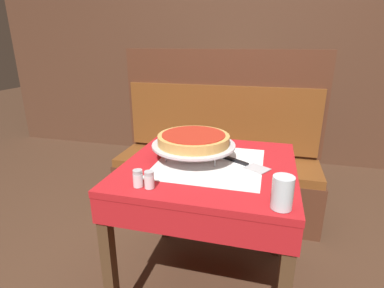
% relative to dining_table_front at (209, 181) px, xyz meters
% --- Properties ---
extents(ground_plane, '(14.00, 14.00, 0.00)m').
position_rel_dining_table_front_xyz_m(ground_plane, '(0.00, 0.00, -0.63)').
color(ground_plane, '#472D1E').
extents(dining_table_front, '(0.80, 0.80, 0.73)m').
position_rel_dining_table_front_xyz_m(dining_table_front, '(0.00, 0.00, 0.00)').
color(dining_table_front, red).
rests_on(dining_table_front, ground_plane).
extents(dining_table_rear, '(0.74, 0.74, 0.73)m').
position_rel_dining_table_front_xyz_m(dining_table_rear, '(-0.14, 1.60, -0.01)').
color(dining_table_rear, '#1E6B33').
rests_on(dining_table_rear, ground_plane).
extents(booth_bench, '(1.53, 0.45, 1.23)m').
position_rel_dining_table_front_xyz_m(booth_bench, '(-0.10, 0.82, -0.28)').
color(booth_bench, '#4C2819').
rests_on(booth_bench, ground_plane).
extents(back_wall_panel, '(6.00, 0.04, 2.40)m').
position_rel_dining_table_front_xyz_m(back_wall_panel, '(0.00, 2.04, 0.57)').
color(back_wall_panel, '#4C2D1E').
rests_on(back_wall_panel, ground_plane).
extents(pizza_pan_stand, '(0.40, 0.40, 0.08)m').
position_rel_dining_table_front_xyz_m(pizza_pan_stand, '(-0.09, 0.03, 0.17)').
color(pizza_pan_stand, '#ADADB2').
rests_on(pizza_pan_stand, dining_table_front).
extents(deep_dish_pizza, '(0.35, 0.35, 0.05)m').
position_rel_dining_table_front_xyz_m(deep_dish_pizza, '(-0.09, 0.03, 0.20)').
color(deep_dish_pizza, tan).
rests_on(deep_dish_pizza, pizza_pan_stand).
extents(pizza_server, '(0.25, 0.18, 0.01)m').
position_rel_dining_table_front_xyz_m(pizza_server, '(0.17, 0.02, 0.10)').
color(pizza_server, '#BCBCC1').
rests_on(pizza_server, dining_table_front).
extents(water_glass_near, '(0.07, 0.07, 0.12)m').
position_rel_dining_table_front_xyz_m(water_glass_near, '(0.32, -0.34, 0.15)').
color(water_glass_near, silver).
rests_on(water_glass_near, dining_table_front).
extents(salt_shaker, '(0.04, 0.04, 0.07)m').
position_rel_dining_table_front_xyz_m(salt_shaker, '(-0.23, -0.31, 0.13)').
color(salt_shaker, silver).
rests_on(salt_shaker, dining_table_front).
extents(pepper_shaker, '(0.04, 0.04, 0.07)m').
position_rel_dining_table_front_xyz_m(pepper_shaker, '(-0.18, -0.31, 0.13)').
color(pepper_shaker, silver).
rests_on(pepper_shaker, dining_table_front).
extents(condiment_caddy, '(0.15, 0.15, 0.15)m').
position_rel_dining_table_front_xyz_m(condiment_caddy, '(-0.22, 1.49, 0.13)').
color(condiment_caddy, black).
rests_on(condiment_caddy, dining_table_rear).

